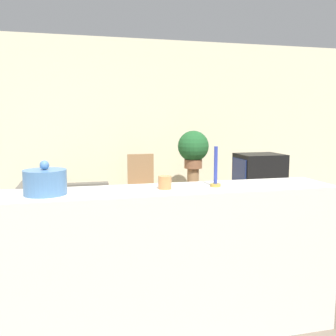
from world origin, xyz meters
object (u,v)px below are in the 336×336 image
object	(u,v)px
television	(259,172)
potted_plant	(193,148)
wooden_chair	(142,183)
decorative_bowl	(45,182)
couch	(67,226)

from	to	relation	value
television	potted_plant	size ratio (longest dim) A/B	0.99
wooden_chair	decorative_bowl	bearing A→B (deg)	-109.87
couch	potted_plant	world-z (taller)	potted_plant
potted_plant	decorative_bowl	distance (m)	3.58
wooden_chair	couch	bearing A→B (deg)	-129.47
couch	decorative_bowl	world-z (taller)	decorative_bowl
couch	television	bearing A→B (deg)	3.15
couch	decorative_bowl	size ratio (longest dim) A/B	8.25
wooden_chair	decorative_bowl	world-z (taller)	decorative_bowl
couch	decorative_bowl	xyz separation A→B (m)	(-0.07, -1.83, 0.80)
television	potted_plant	world-z (taller)	potted_plant
couch	television	size ratio (longest dim) A/B	3.70
television	decorative_bowl	world-z (taller)	decorative_bowl
decorative_bowl	wooden_chair	bearing A→B (deg)	70.13
television	decorative_bowl	distance (m)	3.14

